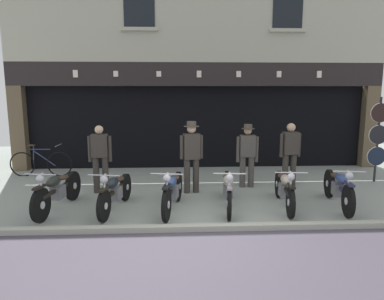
% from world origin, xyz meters
% --- Properties ---
extents(ground, '(23.49, 22.00, 0.18)m').
position_xyz_m(ground, '(0.00, -0.98, -0.04)').
color(ground, gray).
extents(shop_facade, '(11.79, 4.42, 6.75)m').
position_xyz_m(shop_facade, '(0.00, 6.98, 1.79)').
color(shop_facade, black).
rests_on(shop_facade, ground).
extents(motorcycle_far_left, '(0.62, 2.02, 0.93)m').
position_xyz_m(motorcycle_far_left, '(-3.17, 1.30, 0.43)').
color(motorcycle_far_left, black).
rests_on(motorcycle_far_left, ground).
extents(motorcycle_left, '(0.62, 1.91, 0.90)m').
position_xyz_m(motorcycle_left, '(-1.98, 1.23, 0.41)').
color(motorcycle_left, black).
rests_on(motorcycle_left, ground).
extents(motorcycle_center_left, '(0.63, 1.95, 0.93)m').
position_xyz_m(motorcycle_center_left, '(-0.80, 1.18, 0.43)').
color(motorcycle_center_left, black).
rests_on(motorcycle_center_left, ground).
extents(motorcycle_center, '(0.62, 2.05, 0.91)m').
position_xyz_m(motorcycle_center, '(0.37, 1.28, 0.42)').
color(motorcycle_center, black).
rests_on(motorcycle_center, ground).
extents(motorcycle_center_right, '(0.62, 1.99, 0.90)m').
position_xyz_m(motorcycle_center_right, '(1.58, 1.28, 0.42)').
color(motorcycle_center_right, black).
rests_on(motorcycle_center_right, ground).
extents(motorcycle_right, '(0.62, 1.97, 0.92)m').
position_xyz_m(motorcycle_right, '(2.73, 1.23, 0.43)').
color(motorcycle_right, black).
rests_on(motorcycle_right, ground).
extents(salesman_left, '(0.56, 0.25, 1.64)m').
position_xyz_m(salesman_left, '(-2.53, 2.54, 0.91)').
color(salesman_left, '#38332D').
rests_on(salesman_left, ground).
extents(shopkeeper_center, '(0.55, 0.36, 1.74)m').
position_xyz_m(shopkeeper_center, '(-0.34, 2.44, 0.97)').
color(shopkeeper_center, '#38332D').
rests_on(shopkeeper_center, ground).
extents(salesman_right, '(0.56, 0.34, 1.62)m').
position_xyz_m(salesman_right, '(1.10, 2.88, 0.89)').
color(salesman_right, '#47423D').
rests_on(salesman_right, ground).
extents(assistant_far_right, '(0.56, 0.27, 1.64)m').
position_xyz_m(assistant_far_right, '(2.20, 2.88, 0.91)').
color(assistant_far_right, '#38332D').
rests_on(assistant_far_right, ground).
extents(tyre_sign_pole, '(0.53, 0.06, 2.29)m').
position_xyz_m(tyre_sign_pole, '(4.71, 3.25, 1.27)').
color(tyre_sign_pole, '#232328').
rests_on(tyre_sign_pole, ground).
extents(advert_board_near, '(0.76, 0.03, 1.07)m').
position_xyz_m(advert_board_near, '(-2.92, 5.40, 1.76)').
color(advert_board_near, silver).
extents(leaning_bicycle, '(1.80, 0.50, 0.95)m').
position_xyz_m(leaning_bicycle, '(-4.63, 4.34, 0.38)').
color(leaning_bicycle, black).
rests_on(leaning_bicycle, ground).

